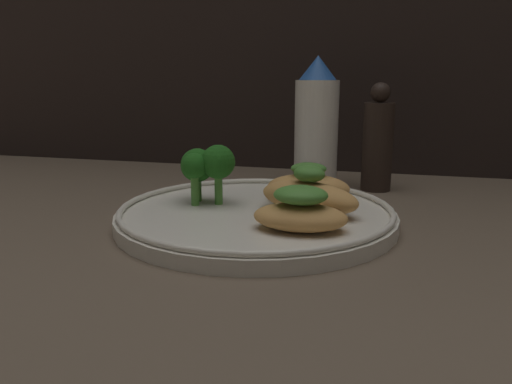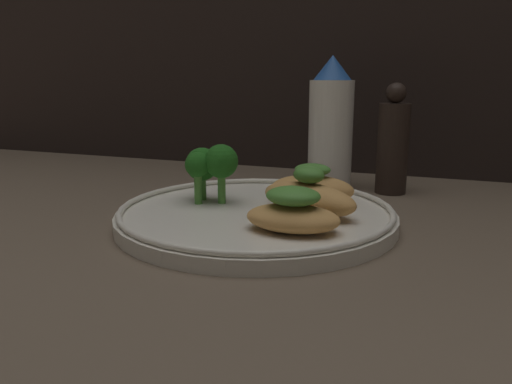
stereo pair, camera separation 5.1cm
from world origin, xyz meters
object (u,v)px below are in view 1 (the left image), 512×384
at_px(pepper_grinder, 378,142).
at_px(plate, 256,215).
at_px(broccoli_bunch, 205,165).
at_px(sauce_bottle, 316,126).

bearing_deg(pepper_grinder, plate, -120.61).
height_order(broccoli_bunch, pepper_grinder, pepper_grinder).
bearing_deg(plate, pepper_grinder, 59.39).
bearing_deg(sauce_bottle, broccoli_bunch, -118.06).
height_order(sauce_bottle, pepper_grinder, sauce_bottle).
relative_size(plate, sauce_bottle, 1.63).
bearing_deg(broccoli_bunch, sauce_bottle, 61.94).
relative_size(sauce_bottle, pepper_grinder, 1.24).
height_order(broccoli_bunch, sauce_bottle, sauce_bottle).
bearing_deg(plate, sauce_bottle, 80.30).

